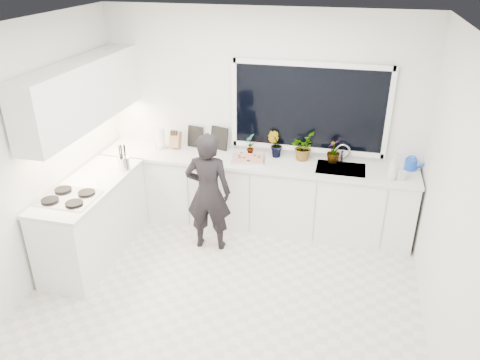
# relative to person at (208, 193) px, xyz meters

# --- Properties ---
(floor) EXTENTS (4.00, 3.50, 0.02)m
(floor) POSITION_rel_person_xyz_m (0.42, -0.82, -0.74)
(floor) COLOR beige
(floor) RESTS_ON ground
(wall_back) EXTENTS (4.00, 0.02, 2.70)m
(wall_back) POSITION_rel_person_xyz_m (0.42, 0.94, 0.62)
(wall_back) COLOR white
(wall_back) RESTS_ON ground
(wall_left) EXTENTS (0.02, 3.50, 2.70)m
(wall_left) POSITION_rel_person_xyz_m (-1.59, -0.82, 0.62)
(wall_left) COLOR white
(wall_left) RESTS_ON ground
(wall_right) EXTENTS (0.02, 3.50, 2.70)m
(wall_right) POSITION_rel_person_xyz_m (2.43, -0.82, 0.62)
(wall_right) COLOR white
(wall_right) RESTS_ON ground
(ceiling) EXTENTS (4.00, 3.50, 0.02)m
(ceiling) POSITION_rel_person_xyz_m (0.42, -0.82, 1.98)
(ceiling) COLOR white
(ceiling) RESTS_ON wall_back
(window) EXTENTS (1.80, 0.02, 1.00)m
(window) POSITION_rel_person_xyz_m (1.02, 0.91, 0.82)
(window) COLOR black
(window) RESTS_ON wall_back
(base_cabinets_back) EXTENTS (3.92, 0.58, 0.88)m
(base_cabinets_back) POSITION_rel_person_xyz_m (0.42, 0.63, -0.29)
(base_cabinets_back) COLOR white
(base_cabinets_back) RESTS_ON floor
(base_cabinets_left) EXTENTS (0.58, 1.60, 0.88)m
(base_cabinets_left) POSITION_rel_person_xyz_m (-1.25, -0.47, -0.29)
(base_cabinets_left) COLOR white
(base_cabinets_left) RESTS_ON floor
(countertop_back) EXTENTS (3.94, 0.62, 0.04)m
(countertop_back) POSITION_rel_person_xyz_m (0.42, 0.62, 0.17)
(countertop_back) COLOR silver
(countertop_back) RESTS_ON base_cabinets_back
(countertop_left) EXTENTS (0.62, 1.60, 0.04)m
(countertop_left) POSITION_rel_person_xyz_m (-1.25, -0.47, 0.17)
(countertop_left) COLOR silver
(countertop_left) RESTS_ON base_cabinets_left
(upper_cabinets) EXTENTS (0.34, 2.10, 0.70)m
(upper_cabinets) POSITION_rel_person_xyz_m (-1.37, -0.12, 1.12)
(upper_cabinets) COLOR white
(upper_cabinets) RESTS_ON wall_left
(sink) EXTENTS (0.58, 0.42, 0.14)m
(sink) POSITION_rel_person_xyz_m (1.47, 0.63, 0.14)
(sink) COLOR silver
(sink) RESTS_ON countertop_back
(faucet) EXTENTS (0.03, 0.03, 0.22)m
(faucet) POSITION_rel_person_xyz_m (1.47, 0.83, 0.30)
(faucet) COLOR silver
(faucet) RESTS_ON countertop_back
(stovetop) EXTENTS (0.56, 0.48, 0.03)m
(stovetop) POSITION_rel_person_xyz_m (-1.27, -0.82, 0.20)
(stovetop) COLOR black
(stovetop) RESTS_ON countertop_left
(person) EXTENTS (0.56, 0.40, 1.46)m
(person) POSITION_rel_person_xyz_m (0.00, 0.00, 0.00)
(person) COLOR black
(person) RESTS_ON floor
(pizza_tray) EXTENTS (0.45, 0.36, 0.03)m
(pizza_tray) POSITION_rel_person_xyz_m (0.34, 0.60, 0.20)
(pizza_tray) COLOR silver
(pizza_tray) RESTS_ON countertop_back
(pizza) EXTENTS (0.41, 0.32, 0.01)m
(pizza) POSITION_rel_person_xyz_m (0.34, 0.60, 0.22)
(pizza) COLOR red
(pizza) RESTS_ON pizza_tray
(watering_can) EXTENTS (0.16, 0.16, 0.13)m
(watering_can) POSITION_rel_person_xyz_m (2.27, 0.79, 0.25)
(watering_can) COLOR blue
(watering_can) RESTS_ON countertop_back
(paper_towel_roll) EXTENTS (0.12, 0.12, 0.26)m
(paper_towel_roll) POSITION_rel_person_xyz_m (-0.87, 0.73, 0.32)
(paper_towel_roll) COLOR white
(paper_towel_roll) RESTS_ON countertop_back
(knife_block) EXTENTS (0.13, 0.11, 0.22)m
(knife_block) POSITION_rel_person_xyz_m (-0.68, 0.77, 0.30)
(knife_block) COLOR #915B43
(knife_block) RESTS_ON countertop_back
(utensil_crock) EXTENTS (0.15, 0.15, 0.16)m
(utensil_crock) POSITION_rel_person_xyz_m (-1.03, -0.02, 0.27)
(utensil_crock) COLOR #B7B7BC
(utensil_crock) RESTS_ON countertop_left
(picture_frame_large) EXTENTS (0.22, 0.06, 0.28)m
(picture_frame_large) POSITION_rel_person_xyz_m (-0.44, 0.87, 0.33)
(picture_frame_large) COLOR black
(picture_frame_large) RESTS_ON countertop_back
(picture_frame_small) EXTENTS (0.24, 0.09, 0.30)m
(picture_frame_small) POSITION_rel_person_xyz_m (-0.11, 0.87, 0.34)
(picture_frame_small) COLOR black
(picture_frame_small) RESTS_ON countertop_back
(herb_plants) EXTENTS (1.21, 0.32, 0.34)m
(herb_plants) POSITION_rel_person_xyz_m (0.92, 0.79, 0.35)
(herb_plants) COLOR #26662D
(herb_plants) RESTS_ON countertop_back
(soap_bottles) EXTENTS (0.22, 0.16, 0.29)m
(soap_bottles) POSITION_rel_person_xyz_m (2.07, 0.48, 0.32)
(soap_bottles) COLOR #D8BF66
(soap_bottles) RESTS_ON countertop_back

